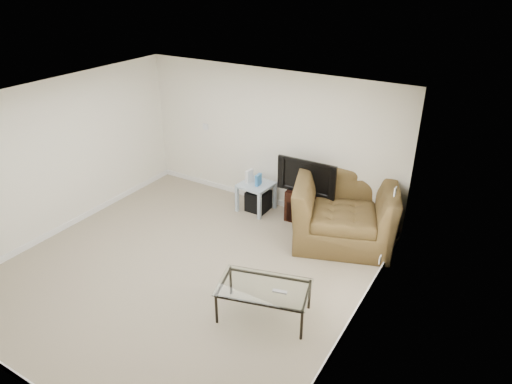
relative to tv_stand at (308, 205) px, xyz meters
The scene contains 18 objects.
floor 2.47m from the tv_stand, 111.54° to the right, with size 5.00×5.00×0.00m, color tan.
ceiling 3.30m from the tv_stand, 111.54° to the right, with size 5.00×5.00×0.00m, color white.
wall_back 1.34m from the tv_stand, 166.26° to the left, with size 5.00×0.02×2.50m, color silver.
wall_left 4.21m from the tv_stand, 146.15° to the right, with size 0.02×5.00×2.50m, color silver.
wall_right 2.95m from the tv_stand, 54.94° to the right, with size 0.02×5.00×2.50m, color silver.
plate_back 2.50m from the tv_stand, behind, with size 0.12×0.02×0.12m, color white.
plate_right_switch 1.98m from the tv_stand, 23.18° to the right, with size 0.02×0.09×0.13m, color white.
plate_right_outlet 1.87m from the tv_stand, 31.68° to the right, with size 0.02×0.08×0.12m, color white.
tv_stand is the anchor object (origin of this frame).
dvd_player 0.19m from the tv_stand, 85.48° to the right, with size 0.37×0.26×0.05m, color black.
television 0.58m from the tv_stand, 85.48° to the right, with size 0.97×0.19×0.60m, color black.
side_table 0.96m from the tv_stand, behind, with size 0.55×0.55×0.53m, color silver, non-canonical shape.
subwoofer 0.93m from the tv_stand, behind, with size 0.37×0.37×0.37m, color black.
game_console 1.15m from the tv_stand, behind, with size 0.05×0.18×0.24m, color white.
game_case 0.97m from the tv_stand, 168.12° to the right, with size 0.05×0.15×0.21m, color #337FCC.
recliner 0.91m from the tv_stand, 20.39° to the right, with size 1.57×1.02×1.38m, color #4C3A23.
coffee_table 2.58m from the tv_stand, 77.09° to the right, with size 1.15×0.65×0.45m, color black, non-canonical shape.
remote 2.64m from the tv_stand, 72.43° to the right, with size 0.18×0.05×0.02m, color #B2B2B7.
Camera 1 is at (3.72, -4.17, 4.06)m, focal length 32.00 mm.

